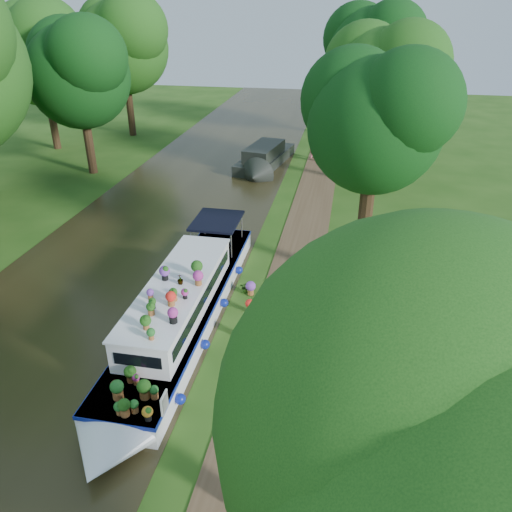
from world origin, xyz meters
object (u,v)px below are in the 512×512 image
at_px(plant_boat, 179,308).
at_px(sandwich_board, 248,496).
at_px(pedestrian_dark, 325,151).
at_px(second_boat, 264,158).
at_px(pedestrian_pink, 314,145).

distance_m(plant_boat, sandwich_board, 7.38).
distance_m(sandwich_board, pedestrian_dark, 27.00).
relative_size(plant_boat, second_boat, 1.70).
height_order(plant_boat, pedestrian_dark, plant_boat).
bearing_deg(pedestrian_pink, pedestrian_dark, -40.78).
bearing_deg(pedestrian_dark, plant_boat, -95.69).
relative_size(plant_boat, pedestrian_pink, 7.15).
bearing_deg(pedestrian_dark, second_boat, -154.94).
relative_size(second_boat, pedestrian_dark, 4.64).
bearing_deg(second_boat, pedestrian_dark, 30.72).
bearing_deg(plant_boat, pedestrian_dark, 80.25).
distance_m(plant_boat, pedestrian_dark, 20.94).
relative_size(plant_boat, pedestrian_dark, 7.91).
xyz_separation_m(second_boat, pedestrian_dark, (3.96, 1.52, 0.29)).
xyz_separation_m(plant_boat, pedestrian_dark, (3.55, 20.64, 0.03)).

